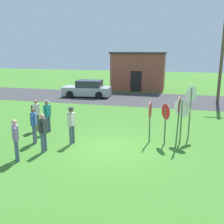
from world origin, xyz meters
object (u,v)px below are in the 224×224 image
stop_sign_leaning_right (166,117)px  person_in_teal (43,131)px  person_on_left (34,124)px  person_in_dark_shirt (72,123)px  utility_pole (223,44)px  person_with_sunhat (47,114)px  stop_sign_rear_right (182,113)px  parked_car_on_street (87,89)px  stop_sign_rear_left (150,115)px  person_holding_notes (16,138)px  stop_sign_nearest (179,113)px  stop_sign_far_back (191,103)px  person_near_signs (36,113)px

stop_sign_leaning_right → person_in_teal: 5.45m
person_on_left → person_in_dark_shirt: bearing=12.7°
utility_pole → person_with_sunhat: bearing=-133.5°
stop_sign_rear_right → parked_car_on_street: bearing=128.5°
stop_sign_rear_left → person_holding_notes: bearing=-145.6°
stop_sign_nearest → person_with_sunhat: 6.68m
stop_sign_far_back → person_on_left: stop_sign_far_back is taller
utility_pole → stop_sign_rear_right: size_ratio=4.26×
person_in_dark_shirt → person_on_left: bearing=-167.3°
stop_sign_rear_left → utility_pole: bearing=66.9°
stop_sign_far_back → person_with_sunhat: bearing=-172.8°
person_holding_notes → person_near_signs: 3.87m
parked_car_on_street → person_in_dark_shirt: (3.25, -11.58, 0.30)m
stop_sign_far_back → person_near_signs: stop_sign_far_back is taller
stop_sign_leaning_right → stop_sign_far_back: bearing=47.6°
stop_sign_rear_left → stop_sign_far_back: stop_sign_far_back is taller
person_in_dark_shirt → stop_sign_nearest: bearing=9.2°
person_on_left → person_near_signs: size_ratio=1.00×
utility_pole → stop_sign_far_back: (-2.69, -9.50, -2.92)m
person_in_dark_shirt → parked_car_on_street: bearing=105.7°
person_on_left → stop_sign_leaning_right: bearing=12.5°
person_holding_notes → person_in_teal: bearing=61.1°
stop_sign_nearest → stop_sign_far_back: bearing=68.0°
person_with_sunhat → stop_sign_nearest: bearing=-4.1°
person_holding_notes → person_on_left: bearing=99.7°
stop_sign_nearest → person_with_sunhat: bearing=175.9°
person_in_dark_shirt → person_with_sunhat: 2.25m
stop_sign_rear_left → person_near_signs: bearing=176.9°
parked_car_on_street → person_in_teal: person_in_teal is taller
parked_car_on_street → person_in_teal: (2.46, -12.81, 0.26)m
utility_pole → person_with_sunhat: size_ratio=5.17×
stop_sign_far_back → person_in_teal: size_ratio=1.52×
utility_pole → person_in_dark_shirt: bearing=-124.5°
stop_sign_nearest → person_holding_notes: stop_sign_nearest is taller
utility_pole → stop_sign_far_back: bearing=-105.8°
person_in_teal → person_holding_notes: bearing=-118.9°
person_on_left → person_with_sunhat: bearing=95.7°
person_in_teal → person_holding_notes: (-0.60, -1.08, 0.00)m
person_holding_notes → stop_sign_rear_left: bearing=34.4°
stop_sign_rear_right → stop_sign_far_back: (0.41, 0.85, 0.31)m
person_in_teal → person_on_left: bearing=137.7°
parked_car_on_street → person_holding_notes: (1.87, -13.88, 0.26)m
parked_car_on_street → person_in_dark_shirt: bearing=-74.3°
stop_sign_rear_left → person_holding_notes: stop_sign_rear_left is taller
person_on_left → person_in_dark_shirt: (1.71, 0.38, 0.03)m
stop_sign_nearest → stop_sign_far_back: 1.50m
parked_car_on_street → stop_sign_far_back: bearing=-47.7°
stop_sign_leaning_right → person_in_teal: bearing=-156.7°
stop_sign_far_back → person_near_signs: (-7.91, -0.78, -0.77)m
stop_sign_rear_right → person_holding_notes: (-6.29, -3.61, -0.49)m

